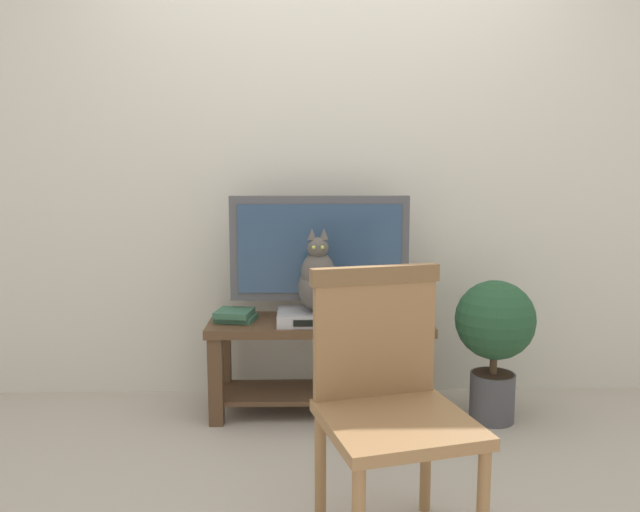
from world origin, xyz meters
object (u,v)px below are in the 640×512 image
cat (318,281)px  potted_plant (495,333)px  tv (320,253)px  media_box (318,317)px  wooden_chair (387,387)px  tv_stand (320,350)px  book_stack (235,315)px

cat → potted_plant: (0.87, -0.07, -0.25)m
tv → media_box: tv is taller
wooden_chair → tv_stand: bearing=100.2°
book_stack → tv: bearing=8.6°
media_box → potted_plant: (0.87, -0.09, -0.07)m
tv → book_stack: tv is taller
tv → potted_plant: tv is taller
cat → wooden_chair: 1.08m
media_box → wooden_chair: wooden_chair is taller
media_box → potted_plant: size_ratio=0.56×
media_box → cat: cat is taller
book_stack → tv_stand: bearing=0.6°
tv → cat: tv is taller
tv_stand → potted_plant: size_ratio=1.58×
tv_stand → wooden_chair: size_ratio=1.22×
media_box → book_stack: (-0.42, 0.04, -0.00)m
media_box → book_stack: size_ratio=1.83×
cat → tv: bearing=85.3°
cat → wooden_chair: (0.21, -1.04, -0.17)m
tv_stand → media_box: bearing=-103.1°
media_box → potted_plant: bearing=-5.8°
book_stack → potted_plant: size_ratio=0.31×
tv → cat: bearing=-94.7°
tv_stand → book_stack: 0.47m
tv → potted_plant: bearing=-12.9°
potted_plant → wooden_chair: bearing=-124.1°
tv → wooden_chair: (0.20, -1.17, -0.29)m
media_box → wooden_chair: bearing=-78.7°
tv → wooden_chair: size_ratio=0.99×
cat → book_stack: (-0.42, 0.06, -0.19)m
tv → book_stack: size_ratio=4.16×
wooden_chair → book_stack: 1.27m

